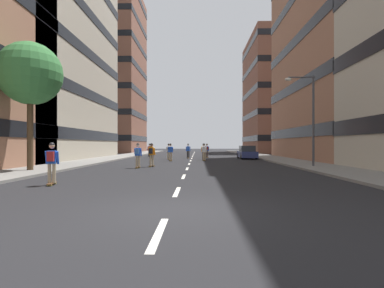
{
  "coord_description": "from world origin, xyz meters",
  "views": [
    {
      "loc": [
        0.75,
        -7.7,
        1.7
      ],
      "look_at": [
        0.0,
        29.92,
        1.72
      ],
      "focal_mm": 28.06,
      "sensor_mm": 36.0,
      "label": 1
    }
  ],
  "objects": [
    {
      "name": "parked_car_near",
      "position": [
        6.42,
        27.08,
        0.7
      ],
      "size": [
        1.82,
        4.4,
        1.52
      ],
      "color": "navy",
      "rests_on": "ground_plane"
    },
    {
      "name": "skater_4",
      "position": [
        -0.42,
        27.89,
        0.98
      ],
      "size": [
        0.53,
        0.9,
        1.78
      ],
      "color": "brown",
      "rests_on": "ground_plane"
    },
    {
      "name": "ground_plane",
      "position": [
        0.0,
        25.88,
        0.0
      ],
      "size": [
        155.31,
        155.31,
        0.0
      ],
      "primitive_type": "plane",
      "color": "black"
    },
    {
      "name": "skater_3",
      "position": [
        1.35,
        24.59,
        1.02
      ],
      "size": [
        0.55,
        0.92,
        1.78
      ],
      "color": "brown",
      "rests_on": "ground_plane"
    },
    {
      "name": "skater_6",
      "position": [
        -4.52,
        25.66,
        0.98
      ],
      "size": [
        0.57,
        0.92,
        1.78
      ],
      "color": "brown",
      "rests_on": "ground_plane"
    },
    {
      "name": "skater_10",
      "position": [
        -5.45,
        30.58,
        0.98
      ],
      "size": [
        0.56,
        0.92,
        1.78
      ],
      "color": "brown",
      "rests_on": "ground_plane"
    },
    {
      "name": "skater_1",
      "position": [
        1.39,
        22.8,
        0.98
      ],
      "size": [
        0.56,
        0.92,
        1.78
      ],
      "color": "brown",
      "rests_on": "ground_plane"
    },
    {
      "name": "building_right_mid",
      "position": [
        18.84,
        25.5,
        12.42
      ],
      "size": [
        15.25,
        19.78,
        24.65
      ],
      "color": "#9E6B51",
      "rests_on": "ground_plane"
    },
    {
      "name": "skater_8",
      "position": [
        1.88,
        29.9,
        1.02
      ],
      "size": [
        0.55,
        0.92,
        1.78
      ],
      "color": "brown",
      "rests_on": "ground_plane"
    },
    {
      "name": "sidewalk_left",
      "position": [
        -9.45,
        29.12,
        0.07
      ],
      "size": [
        3.65,
        71.18,
        0.14
      ],
      "primitive_type": "cube",
      "color": "gray",
      "rests_on": "ground_plane"
    },
    {
      "name": "skater_2",
      "position": [
        -2.01,
        22.33,
        0.98
      ],
      "size": [
        0.57,
        0.92,
        1.78
      ],
      "color": "brown",
      "rests_on": "ground_plane"
    },
    {
      "name": "lane_markings",
      "position": [
        0.0,
        28.0,
        0.0
      ],
      "size": [
        0.16,
        62.2,
        0.01
      ],
      "color": "silver",
      "rests_on": "ground_plane"
    },
    {
      "name": "skater_7",
      "position": [
        -2.73,
        14.65,
        1.02
      ],
      "size": [
        0.57,
        0.92,
        1.78
      ],
      "color": "brown",
      "rests_on": "ground_plane"
    },
    {
      "name": "sidewalk_right",
      "position": [
        9.45,
        29.12,
        0.07
      ],
      "size": [
        3.65,
        71.18,
        0.14
      ],
      "primitive_type": "cube",
      "color": "gray",
      "rests_on": "ground_plane"
    },
    {
      "name": "skater_9",
      "position": [
        -3.51,
        13.42,
        1.02
      ],
      "size": [
        0.54,
        0.91,
        1.78
      ],
      "color": "brown",
      "rests_on": "ground_plane"
    },
    {
      "name": "street_tree_near",
      "position": [
        -9.45,
        10.29,
        5.96
      ],
      "size": [
        3.78,
        3.78,
        7.75
      ],
      "color": "#4C3823",
      "rests_on": "sidewalk_left"
    },
    {
      "name": "building_left_far",
      "position": [
        -18.84,
        54.2,
        16.71
      ],
      "size": [
        15.25,
        16.3,
        33.24
      ],
      "color": "brown",
      "rests_on": "ground_plane"
    },
    {
      "name": "skater_5",
      "position": [
        -2.52,
        25.57,
        1.02
      ],
      "size": [
        0.53,
        0.9,
        1.78
      ],
      "color": "brown",
      "rests_on": "ground_plane"
    },
    {
      "name": "skater_0",
      "position": [
        -5.32,
        4.6,
        1.02
      ],
      "size": [
        0.56,
        0.92,
        1.78
      ],
      "color": "brown",
      "rests_on": "ground_plane"
    },
    {
      "name": "building_right_far",
      "position": [
        18.84,
        54.2,
        11.78
      ],
      "size": [
        15.25,
        18.19,
        23.38
      ],
      "color": "brown",
      "rests_on": "ground_plane"
    },
    {
      "name": "streetlamp_right",
      "position": [
        8.72,
        14.08,
        4.14
      ],
      "size": [
        2.13,
        0.3,
        6.5
      ],
      "color": "#3F3F44",
      "rests_on": "sidewalk_right"
    }
  ]
}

